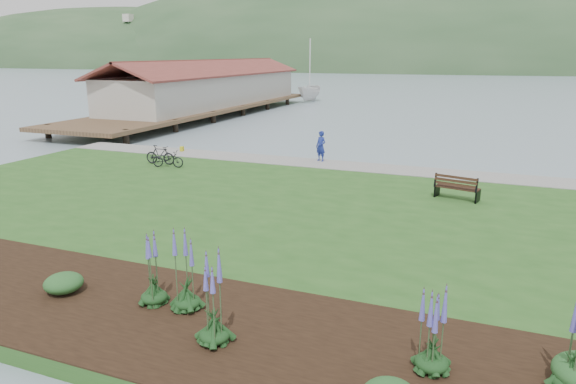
% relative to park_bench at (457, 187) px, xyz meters
% --- Properties ---
extents(ground, '(600.00, 600.00, 0.00)m').
position_rel_park_bench_xyz_m(ground, '(-5.63, -2.41, -0.92)').
color(ground, gray).
rests_on(ground, ground).
extents(lawn, '(34.00, 20.00, 0.40)m').
position_rel_park_bench_xyz_m(lawn, '(-5.63, -4.41, -0.72)').
color(lawn, '#244F1C').
rests_on(lawn, ground).
extents(shoreline_path, '(34.00, 2.20, 0.03)m').
position_rel_park_bench_xyz_m(shoreline_path, '(-5.63, 4.49, -0.50)').
color(shoreline_path, gray).
rests_on(shoreline_path, lawn).
extents(garden_bed, '(24.00, 4.40, 0.04)m').
position_rel_park_bench_xyz_m(garden_bed, '(-2.63, -12.21, -0.50)').
color(garden_bed, black).
rests_on(garden_bed, lawn).
extents(far_hillside, '(580.00, 80.00, 38.00)m').
position_rel_park_bench_xyz_m(far_hillside, '(14.37, 167.59, -0.92)').
color(far_hillside, '#2C4C2B').
rests_on(far_hillside, ground).
extents(pier_pavilion, '(8.00, 36.00, 5.40)m').
position_rel_park_bench_xyz_m(pier_pavilion, '(-25.63, 25.11, 1.72)').
color(pier_pavilion, '#4C3826').
rests_on(pier_pavilion, ground).
extents(park_bench, '(1.79, 1.06, 1.04)m').
position_rel_park_bench_xyz_m(park_bench, '(0.00, 0.00, 0.00)').
color(park_bench, black).
rests_on(park_bench, lawn).
extents(person, '(0.83, 0.72, 1.93)m').
position_rel_park_bench_xyz_m(person, '(-7.31, 5.09, 0.45)').
color(person, navy).
rests_on(person, lawn).
extents(bicycle_a, '(0.90, 1.72, 0.86)m').
position_rel_park_bench_xyz_m(bicycle_a, '(-14.11, 0.85, -0.09)').
color(bicycle_a, black).
rests_on(bicycle_a, lawn).
extents(bicycle_b, '(0.58, 1.69, 1.00)m').
position_rel_park_bench_xyz_m(bicycle_b, '(-14.90, 1.32, -0.02)').
color(bicycle_b, black).
rests_on(bicycle_b, lawn).
extents(sailboat, '(9.51, 9.68, 24.82)m').
position_rel_park_bench_xyz_m(sailboat, '(-20.85, 42.05, -0.92)').
color(sailboat, silver).
rests_on(sailboat, ground).
extents(pannier, '(0.24, 0.32, 0.30)m').
position_rel_park_bench_xyz_m(pannier, '(-15.84, 4.79, -0.37)').
color(pannier, gold).
rests_on(pannier, lawn).
extents(echium_0, '(0.62, 0.62, 2.23)m').
position_rel_park_bench_xyz_m(echium_0, '(-3.72, -12.76, 0.48)').
color(echium_0, '#123315').
rests_on(echium_0, garden_bed).
extents(echium_1, '(0.62, 0.62, 1.82)m').
position_rel_park_bench_xyz_m(echium_1, '(0.42, -12.14, 0.29)').
color(echium_1, '#123315').
rests_on(echium_1, garden_bed).
extents(echium_2, '(0.62, 0.62, 1.84)m').
position_rel_park_bench_xyz_m(echium_2, '(2.70, -11.86, 0.25)').
color(echium_2, '#123315').
rests_on(echium_2, garden_bed).
extents(echium_4, '(0.62, 0.62, 2.07)m').
position_rel_park_bench_xyz_m(echium_4, '(-5.85, -11.81, 0.40)').
color(echium_4, '#123315').
rests_on(echium_4, garden_bed).
extents(echium_5, '(0.62, 0.62, 2.17)m').
position_rel_park_bench_xyz_m(echium_5, '(-4.99, -11.75, 0.34)').
color(echium_5, '#123315').
rests_on(echium_5, garden_bed).
extents(shrub_0, '(0.92, 0.92, 0.46)m').
position_rel_park_bench_xyz_m(shrub_0, '(-8.24, -12.13, -0.25)').
color(shrub_0, '#1E4C21').
rests_on(shrub_0, garden_bed).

